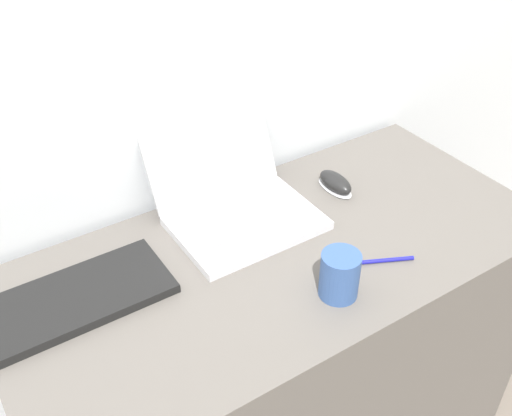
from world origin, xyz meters
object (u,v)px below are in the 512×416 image
object	(u,v)px
drink_cup	(340,274)
laptop	(233,198)
external_keyboard	(77,298)
pen	(382,261)
computer_mouse	(335,183)

from	to	relation	value
drink_cup	laptop	bearing A→B (deg)	96.38
laptop	external_keyboard	bearing A→B (deg)	-169.24
laptop	pen	bearing A→B (deg)	-60.76
computer_mouse	pen	xyz separation A→B (m)	(-0.09, -0.27, -0.01)
drink_cup	pen	world-z (taller)	drink_cup
external_keyboard	computer_mouse	bearing A→B (deg)	2.62
laptop	drink_cup	bearing A→B (deg)	-83.62
drink_cup	computer_mouse	distance (m)	0.38
laptop	external_keyboard	distance (m)	0.42
computer_mouse	pen	distance (m)	0.29
laptop	computer_mouse	xyz separation A→B (m)	(0.27, -0.05, -0.03)
drink_cup	external_keyboard	distance (m)	0.52
laptop	external_keyboard	xyz separation A→B (m)	(-0.41, -0.08, -0.04)
computer_mouse	laptop	bearing A→B (deg)	170.15
external_keyboard	pen	xyz separation A→B (m)	(0.59, -0.24, -0.01)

